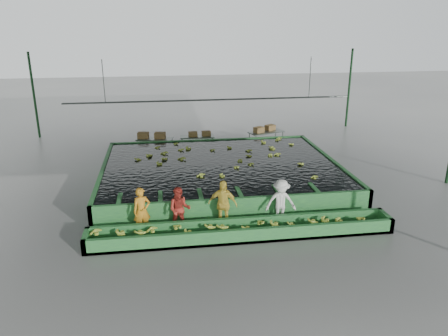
{
  "coord_description": "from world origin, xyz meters",
  "views": [
    {
      "loc": [
        -2.48,
        -16.11,
        6.74
      ],
      "look_at": [
        0.0,
        0.5,
        1.0
      ],
      "focal_mm": 35.0,
      "sensor_mm": 36.0,
      "label": 1
    }
  ],
  "objects": [
    {
      "name": "packing_table_left",
      "position": [
        -2.81,
        6.17,
        0.42
      ],
      "size": [
        1.98,
        1.13,
        0.85
      ],
      "primitive_type": null,
      "rotation": [
        0.0,
        0.0,
        -0.22
      ],
      "color": "#59605B",
      "rests_on": "ground"
    },
    {
      "name": "worker_c",
      "position": [
        -0.54,
        -2.8,
        0.85
      ],
      "size": [
        1.08,
        0.75,
        1.7
      ],
      "primitive_type": "imported",
      "rotation": [
        0.0,
        0.0,
        -0.37
      ],
      "color": "yellow",
      "rests_on": "ground"
    },
    {
      "name": "tank_water",
      "position": [
        0.0,
        1.5,
        0.85
      ],
      "size": [
        9.7,
        7.7,
        0.0
      ],
      "primitive_type": "cube",
      "color": "black",
      "rests_on": "flotation_tank"
    },
    {
      "name": "worker_b",
      "position": [
        -1.98,
        -2.8,
        0.77
      ],
      "size": [
        0.83,
        0.69,
        1.54
      ],
      "primitive_type": "imported",
      "rotation": [
        0.0,
        0.0,
        -0.16
      ],
      "color": "#A62D22",
      "rests_on": "ground"
    },
    {
      "name": "trough_bananas",
      "position": [
        0.0,
        -3.6,
        0.4
      ],
      "size": [
        8.99,
        0.6,
        0.12
      ],
      "primitive_type": null,
      "color": "#99B034",
      "rests_on": "sorting_trough"
    },
    {
      "name": "flotation_tank",
      "position": [
        0.0,
        1.5,
        0.45
      ],
      "size": [
        10.0,
        8.0,
        0.9
      ],
      "primitive_type": null,
      "color": "#2A7032",
      "rests_on": "ground"
    },
    {
      "name": "shed_roof",
      "position": [
        0.0,
        0.0,
        5.0
      ],
      "size": [
        20.0,
        22.0,
        0.04
      ],
      "primitive_type": "cube",
      "color": "#9098A2",
      "rests_on": "shed_posts"
    },
    {
      "name": "box_stack_left",
      "position": [
        -2.96,
        6.25,
        0.85
      ],
      "size": [
        1.49,
        0.66,
        0.31
      ],
      "primitive_type": null,
      "rotation": [
        0.0,
        0.0,
        -0.19
      ],
      "color": "brown",
      "rests_on": "packing_table_left"
    },
    {
      "name": "worker_a",
      "position": [
        -3.22,
        -2.8,
        0.79
      ],
      "size": [
        0.66,
        0.53,
        1.58
      ],
      "primitive_type": "imported",
      "rotation": [
        0.0,
        0.0,
        0.3
      ],
      "color": "orange",
      "rests_on": "ground"
    },
    {
      "name": "box_stack_mid",
      "position": [
        -0.43,
        6.42,
        0.82
      ],
      "size": [
        1.19,
        0.39,
        0.25
      ],
      "primitive_type": null,
      "rotation": [
        0.0,
        0.0,
        0.06
      ],
      "color": "brown",
      "rests_on": "packing_table_mid"
    },
    {
      "name": "packing_table_right",
      "position": [
        3.27,
        6.67,
        0.44
      ],
      "size": [
        2.08,
        1.37,
        0.88
      ],
      "primitive_type": null,
      "rotation": [
        0.0,
        0.0,
        0.34
      ],
      "color": "#59605B",
      "rests_on": "ground"
    },
    {
      "name": "rail_hanger_right",
      "position": [
        5.0,
        5.0,
        4.0
      ],
      "size": [
        0.04,
        0.04,
        2.0
      ],
      "primitive_type": "cylinder",
      "color": "#59605B",
      "rests_on": "shed_roof"
    },
    {
      "name": "packing_table_mid",
      "position": [
        -0.56,
        6.46,
        0.41
      ],
      "size": [
        1.84,
        0.8,
        0.82
      ],
      "primitive_type": null,
      "rotation": [
        0.0,
        0.0,
        -0.05
      ],
      "color": "#59605B",
      "rests_on": "ground"
    },
    {
      "name": "worker_d",
      "position": [
        1.48,
        -2.8,
        0.81
      ],
      "size": [
        1.1,
        0.7,
        1.62
      ],
      "primitive_type": "imported",
      "rotation": [
        0.0,
        0.0,
        -0.1
      ],
      "color": "silver",
      "rests_on": "ground"
    },
    {
      "name": "ground",
      "position": [
        0.0,
        0.0,
        0.0
      ],
      "size": [
        80.0,
        80.0,
        0.0
      ],
      "primitive_type": "plane",
      "color": "slate",
      "rests_on": "ground"
    },
    {
      "name": "rail_hanger_left",
      "position": [
        -5.0,
        5.0,
        4.0
      ],
      "size": [
        0.04,
        0.04,
        2.0
      ],
      "primitive_type": "cylinder",
      "color": "#59605B",
      "rests_on": "shed_roof"
    },
    {
      "name": "cableway_rail",
      "position": [
        0.0,
        5.0,
        3.0
      ],
      "size": [
        0.08,
        0.08,
        14.0
      ],
      "primitive_type": "cylinder",
      "color": "#59605B",
      "rests_on": "shed_roof"
    },
    {
      "name": "box_stack_right",
      "position": [
        3.19,
        6.73,
        0.88
      ],
      "size": [
        1.37,
        0.99,
        0.29
      ],
      "primitive_type": null,
      "rotation": [
        0.0,
        0.0,
        0.51
      ],
      "color": "brown",
      "rests_on": "packing_table_right"
    },
    {
      "name": "shed_posts",
      "position": [
        0.0,
        0.0,
        2.5
      ],
      "size": [
        20.0,
        22.0,
        5.0
      ],
      "primitive_type": null,
      "color": "#123217",
      "rests_on": "ground"
    },
    {
      "name": "sorting_trough",
      "position": [
        0.0,
        -3.6,
        0.25
      ],
      "size": [
        10.0,
        1.0,
        0.5
      ],
      "primitive_type": null,
      "color": "#2A7032",
      "rests_on": "ground"
    },
    {
      "name": "floating_bananas",
      "position": [
        0.0,
        2.3,
        0.85
      ],
      "size": [
        9.25,
        6.31,
        0.13
      ],
      "primitive_type": null,
      "color": "#99B034",
      "rests_on": "tank_water"
    }
  ]
}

